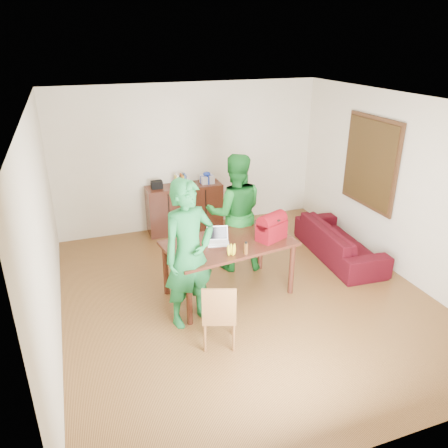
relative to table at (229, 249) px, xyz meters
name	(u,v)px	position (x,y,z in m)	size (l,w,h in m)	color
room	(243,207)	(0.21, 0.00, 0.59)	(5.20, 5.70, 2.90)	#412610
table	(229,249)	(0.00, 0.00, 0.00)	(1.87, 1.22, 0.82)	black
chair	(219,326)	(-0.50, -1.02, -0.46)	(0.49, 0.48, 0.86)	brown
person_near	(189,254)	(-0.69, -0.45, 0.25)	(0.70, 0.46, 1.93)	#16662E
person_far	(235,213)	(0.37, 0.73, 0.22)	(0.90, 0.70, 1.86)	#13571B
laptop	(218,241)	(-0.16, 0.00, 0.15)	(0.33, 0.27, 0.21)	white
bananas	(231,253)	(-0.11, -0.38, 0.14)	(0.16, 0.10, 0.06)	gold
bottle	(246,248)	(0.08, -0.41, 0.19)	(0.06, 0.06, 0.17)	#5E3515
red_bag	(272,229)	(0.59, -0.11, 0.26)	(0.41, 0.24, 0.31)	maroon
sofa	(339,241)	(2.15, 0.46, -0.43)	(1.93, 0.75, 0.56)	#37070A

